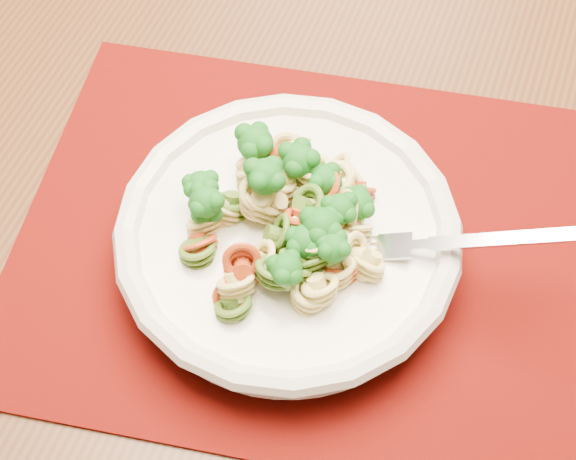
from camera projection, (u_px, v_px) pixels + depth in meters
The scene contains 5 objects.
dining_table at pixel (376, 193), 0.78m from camera, with size 1.71×1.31×0.74m.
placemat at pixel (309, 243), 0.65m from camera, with size 0.46×0.36×0.00m, color #530903.
pasta_bowl at pixel (288, 237), 0.61m from camera, with size 0.26×0.26×0.05m.
pasta_broccoli_heap at pixel (288, 226), 0.60m from camera, with size 0.22×0.22×0.06m, color #E1C66F, non-canonical shape.
fork at pixel (395, 246), 0.59m from camera, with size 0.19×0.02×0.01m, color silver, non-canonical shape.
Camera 1 is at (0.45, -0.81, 1.30)m, focal length 50.00 mm.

